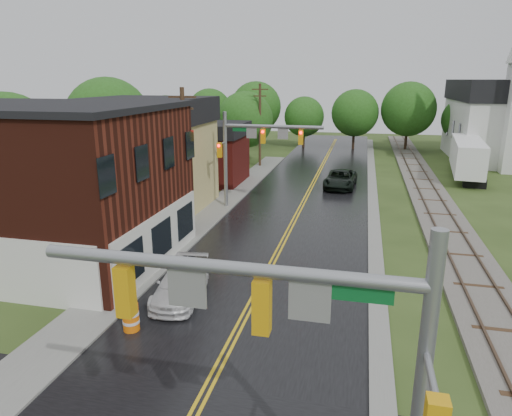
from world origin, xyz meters
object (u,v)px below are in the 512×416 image
(traffic_signal_near, at_px, (302,337))
(construction_barrel, at_px, (131,317))
(utility_pole_b, at_px, (185,156))
(tree_left_a, at_px, (10,143))
(pickup_white, at_px, (181,284))
(church, at_px, (504,111))
(utility_pole_c, at_px, (260,124))
(tree_left_e, at_px, (246,121))
(tree_left_b, at_px, (110,123))
(suv_dark, at_px, (340,179))
(traffic_signal_far, at_px, (253,143))
(semi_trailer, at_px, (467,155))
(tree_left_c, at_px, (186,128))
(brick_building, at_px, (35,183))

(traffic_signal_near, xyz_separation_m, construction_barrel, (-7.52, 7.03, -4.41))
(utility_pole_b, xyz_separation_m, tree_left_a, (-13.05, -0.10, 0.39))
(traffic_signal_near, bearing_deg, utility_pole_b, 117.19)
(pickup_white, relative_size, construction_barrel, 4.08)
(church, xyz_separation_m, construction_barrel, (-24.04, -44.71, -5.27))
(utility_pole_c, xyz_separation_m, tree_left_e, (-2.05, 1.90, 0.09))
(church, distance_m, tree_left_e, 29.91)
(traffic_signal_near, relative_size, tree_left_e, 0.90)
(utility_pole_c, relative_size, tree_left_b, 0.93)
(pickup_white, bearing_deg, tree_left_e, 92.99)
(tree_left_e, bearing_deg, pickup_white, -80.53)
(suv_dark, bearing_deg, traffic_signal_near, -84.98)
(suv_dark, bearing_deg, pickup_white, -100.32)
(traffic_signal_far, bearing_deg, tree_left_e, 105.89)
(pickup_white, xyz_separation_m, semi_trailer, (17.61, 30.77, 1.57))
(tree_left_c, distance_m, semi_trailer, 28.50)
(tree_left_b, xyz_separation_m, semi_trailer, (32.26, 10.92, -3.48))
(traffic_signal_near, height_order, tree_left_a, tree_left_a)
(brick_building, bearing_deg, construction_barrel, -35.27)
(tree_left_a, bearing_deg, utility_pole_b, 0.45)
(traffic_signal_near, xyz_separation_m, tree_left_a, (-23.32, 19.90, 0.15))
(tree_left_c, height_order, construction_barrel, tree_left_c)
(tree_left_b, bearing_deg, tree_left_e, 57.26)
(utility_pole_b, bearing_deg, tree_left_b, 138.14)
(tree_left_a, xyz_separation_m, tree_left_e, (11.00, 24.00, -0.30))
(tree_left_b, xyz_separation_m, tree_left_c, (4.00, 8.00, -1.21))
(utility_pole_b, xyz_separation_m, tree_left_e, (-2.05, 23.90, 0.09))
(suv_dark, bearing_deg, tree_left_b, -166.39)
(traffic_signal_far, xyz_separation_m, utility_pole_b, (-3.33, -5.00, -0.25))
(brick_building, xyz_separation_m, semi_trailer, (26.90, 27.82, -1.92))
(brick_building, distance_m, tree_left_b, 17.80)
(tree_left_c, relative_size, construction_barrel, 6.80)
(church, height_order, traffic_signal_far, church)
(traffic_signal_far, bearing_deg, brick_building, -126.92)
(traffic_signal_near, distance_m, utility_pole_c, 43.24)
(brick_building, bearing_deg, suv_dark, 53.79)
(suv_dark, bearing_deg, brick_building, -122.75)
(traffic_signal_far, height_order, tree_left_e, tree_left_e)
(construction_barrel, bearing_deg, church, 61.73)
(tree_left_c, xyz_separation_m, semi_trailer, (28.26, 2.92, -2.28))
(brick_building, distance_m, utility_pole_c, 29.56)
(traffic_signal_far, bearing_deg, traffic_signal_near, -74.48)
(utility_pole_c, height_order, tree_left_a, utility_pole_c)
(suv_dark, xyz_separation_m, pickup_white, (-5.76, -23.50, -0.12))
(suv_dark, distance_m, construction_barrel, 27.33)
(utility_pole_c, relative_size, pickup_white, 1.96)
(tree_left_b, bearing_deg, semi_trailer, 18.70)
(traffic_signal_near, xyz_separation_m, traffic_signal_far, (-6.94, 25.00, 0.01))
(utility_pole_b, height_order, semi_trailer, utility_pole_b)
(semi_trailer, relative_size, construction_barrel, 10.65)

